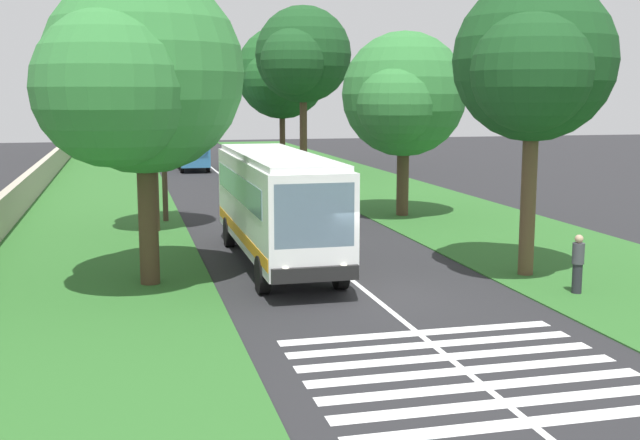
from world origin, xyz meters
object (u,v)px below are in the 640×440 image
trailing_car_0 (288,186)px  roadside_tree_left_3 (136,79)px  trailing_car_1 (264,175)px  roadside_tree_right_0 (530,65)px  coach_bus (276,201)px  trailing_minibus_0 (192,150)px  roadside_tree_right_2 (401,98)px  roadside_tree_right_3 (300,57)px  utility_pole (163,131)px  roadside_tree_right_1 (280,75)px  pedestrian (578,263)px  roadside_tree_left_2 (144,51)px  roadside_tree_left_1 (127,71)px  roadside_tree_left_0 (138,87)px

trailing_car_0 → roadside_tree_left_3: roadside_tree_left_3 is taller
trailing_car_1 → roadside_tree_right_0: size_ratio=0.47×
coach_bus → trailing_car_1: (23.29, -3.62, -1.48)m
trailing_minibus_0 → roadside_tree_left_3: 37.47m
roadside_tree_right_2 → roadside_tree_right_3: (19.33, 0.46, 2.68)m
utility_pole → roadside_tree_right_1: bearing=-21.1°
trailing_minibus_0 → pedestrian: bearing=-169.8°
trailing_car_1 → trailing_minibus_0: bearing=16.7°
trailing_car_1 → utility_pole: 15.28m
roadside_tree_left_2 → roadside_tree_right_0: size_ratio=1.07×
trailing_car_0 → roadside_tree_left_2: (-9.56, 7.80, 6.71)m
roadside_tree_right_0 → trailing_car_1: bearing=7.4°
roadside_tree_left_1 → trailing_car_0: bearing=-168.7°
roadside_tree_left_0 → roadside_tree_right_0: 52.94m
roadside_tree_left_3 → roadside_tree_right_0: (-1.57, -11.58, 0.44)m
roadside_tree_left_1 → pedestrian: bearing=-169.6°
roadside_tree_left_2 → utility_pole: roadside_tree_left_2 is taller
roadside_tree_right_0 → roadside_tree_right_3: 32.28m
roadside_tree_right_0 → roadside_tree_right_1: roadside_tree_right_1 is taller
roadside_tree_right_2 → roadside_tree_right_3: 19.52m
trailing_minibus_0 → roadside_tree_left_3: (-36.91, 4.62, 4.53)m
coach_bus → roadside_tree_left_3: 6.32m
coach_bus → utility_pole: bearing=17.5°
trailing_car_0 → trailing_car_1: bearing=2.4°
trailing_car_0 → roadside_tree_left_0: size_ratio=0.47×
coach_bus → trailing_minibus_0: 34.77m
utility_pole → pedestrian: bearing=-146.6°
roadside_tree_left_3 → roadside_tree_right_2: bearing=-46.8°
trailing_car_1 → roadside_tree_right_2: roadside_tree_right_2 is taller
coach_bus → pedestrian: bearing=-129.3°
roadside_tree_right_1 → pedestrian: 44.13m
roadside_tree_left_3 → roadside_tree_right_0: size_ratio=1.00×
roadside_tree_left_1 → roadside_tree_right_3: roadside_tree_right_3 is taller
roadside_tree_right_1 → roadside_tree_right_2: 28.37m
trailing_minibus_0 → roadside_tree_left_3: bearing=172.9°
trailing_car_0 → utility_pole: utility_pole is taller
roadside_tree_left_1 → roadside_tree_right_2: bearing=-166.3°
utility_pole → trailing_car_1: bearing=-27.0°
roadside_tree_left_0 → roadside_tree_right_3: size_ratio=0.79×
pedestrian → roadside_tree_left_2: bearing=40.2°
roadside_tree_left_1 → roadside_tree_right_0: roadside_tree_left_1 is taller
roadside_tree_right_1 → roadside_tree_right_2: bearing=-179.7°
coach_bus → roadside_tree_left_0: (48.17, 3.39, 4.22)m
roadside_tree_left_3 → trailing_car_1: bearing=-17.6°
roadside_tree_right_2 → roadside_tree_right_3: bearing=1.4°
roadside_tree_left_2 → roadside_tree_right_0: bearing=-135.1°
trailing_car_1 → roadside_tree_right_1: roadside_tree_right_1 is taller
trailing_car_1 → roadside_tree_left_1: bearing=12.8°
trailing_car_1 → roadside_tree_left_3: roadside_tree_left_3 is taller
trailing_minibus_0 → roadside_tree_left_3: size_ratio=0.66×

